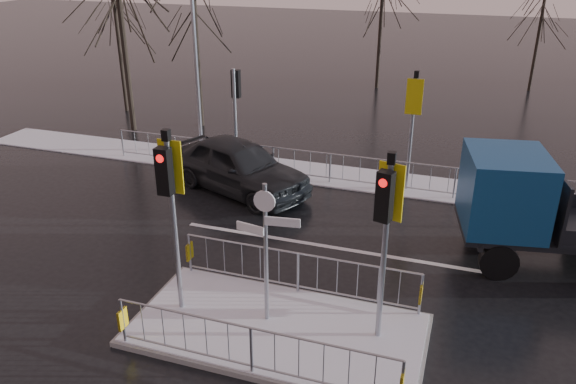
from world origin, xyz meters
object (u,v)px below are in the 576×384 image
(traffic_island, at_px, (277,316))
(car_far_lane, at_px, (239,166))
(street_lamp_left, at_px, (196,32))
(flatbed_truck, at_px, (539,207))

(traffic_island, relative_size, car_far_lane, 1.19)
(car_far_lane, distance_m, street_lamp_left, 5.50)
(car_far_lane, bearing_deg, flatbed_truck, -79.10)
(traffic_island, height_order, car_far_lane, traffic_island)
(traffic_island, bearing_deg, street_lamp_left, 124.07)
(car_far_lane, relative_size, street_lamp_left, 0.61)
(traffic_island, relative_size, flatbed_truck, 0.94)
(flatbed_truck, xyz_separation_m, street_lamp_left, (-11.48, 4.76, 2.99))
(traffic_island, distance_m, car_far_lane, 7.42)
(traffic_island, height_order, flatbed_truck, traffic_island)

